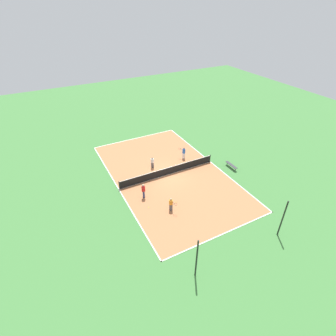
{
  "coord_description": "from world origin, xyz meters",
  "views": [
    {
      "loc": [
        11.25,
        21.44,
        17.14
      ],
      "look_at": [
        0.0,
        0.0,
        0.9
      ],
      "focal_mm": 28.0,
      "sensor_mm": 36.0,
      "label": 1
    }
  ],
  "objects_px": {
    "fence_post_back_left": "(283,219)",
    "fence_post_back_right": "(197,259)",
    "tennis_net": "(168,171)",
    "tennis_ball_left_sideline": "(149,207)",
    "player_center_orange": "(171,203)",
    "player_near_blue": "(184,152)",
    "player_coach_red": "(143,190)",
    "player_far_white": "(152,162)",
    "tennis_ball_far_baseline": "(176,202)",
    "tennis_ball_near_net": "(123,187)",
    "tennis_ball_right_alley": "(171,156)",
    "bench": "(231,165)"
  },
  "relations": [
    {
      "from": "tennis_net",
      "to": "tennis_ball_far_baseline",
      "type": "bearing_deg",
      "value": 71.75
    },
    {
      "from": "player_far_white",
      "to": "tennis_ball_near_net",
      "type": "distance_m",
      "value": 4.89
    },
    {
      "from": "bench",
      "to": "tennis_ball_near_net",
      "type": "distance_m",
      "value": 12.76
    },
    {
      "from": "tennis_ball_left_sideline",
      "to": "fence_post_back_right",
      "type": "height_order",
      "value": "fence_post_back_right"
    },
    {
      "from": "player_far_white",
      "to": "player_coach_red",
      "type": "relative_size",
      "value": 0.87
    },
    {
      "from": "tennis_net",
      "to": "player_far_white",
      "type": "relative_size",
      "value": 8.08
    },
    {
      "from": "player_center_orange",
      "to": "player_near_blue",
      "type": "bearing_deg",
      "value": 126.88
    },
    {
      "from": "tennis_ball_right_alley",
      "to": "tennis_ball_left_sideline",
      "type": "bearing_deg",
      "value": 49.1
    },
    {
      "from": "player_far_white",
      "to": "tennis_ball_far_baseline",
      "type": "height_order",
      "value": "player_far_white"
    },
    {
      "from": "tennis_net",
      "to": "player_coach_red",
      "type": "xyz_separation_m",
      "value": [
        4.0,
        2.39,
        0.43
      ]
    },
    {
      "from": "tennis_net",
      "to": "player_center_orange",
      "type": "height_order",
      "value": "player_center_orange"
    },
    {
      "from": "player_coach_red",
      "to": "bench",
      "type": "bearing_deg",
      "value": -67.58
    },
    {
      "from": "player_near_blue",
      "to": "tennis_ball_near_net",
      "type": "distance_m",
      "value": 8.96
    },
    {
      "from": "player_near_blue",
      "to": "fence_post_back_left",
      "type": "distance_m",
      "value": 14.4
    },
    {
      "from": "tennis_net",
      "to": "player_center_orange",
      "type": "distance_m",
      "value": 5.81
    },
    {
      "from": "player_near_blue",
      "to": "tennis_ball_left_sideline",
      "type": "bearing_deg",
      "value": 98.04
    },
    {
      "from": "player_near_blue",
      "to": "fence_post_back_left",
      "type": "xyz_separation_m",
      "value": [
        -0.82,
        14.35,
        0.95
      ]
    },
    {
      "from": "tennis_ball_near_net",
      "to": "tennis_ball_left_sideline",
      "type": "bearing_deg",
      "value": 105.31
    },
    {
      "from": "fence_post_back_left",
      "to": "fence_post_back_right",
      "type": "height_order",
      "value": "same"
    },
    {
      "from": "tennis_ball_right_alley",
      "to": "tennis_ball_left_sideline",
      "type": "relative_size",
      "value": 1.0
    },
    {
      "from": "bench",
      "to": "player_coach_red",
      "type": "height_order",
      "value": "player_coach_red"
    },
    {
      "from": "player_near_blue",
      "to": "fence_post_back_left",
      "type": "bearing_deg",
      "value": 151.81
    },
    {
      "from": "tennis_net",
      "to": "player_center_orange",
      "type": "relative_size",
      "value": 8.29
    },
    {
      "from": "tennis_ball_far_baseline",
      "to": "tennis_ball_left_sideline",
      "type": "bearing_deg",
      "value": -12.11
    },
    {
      "from": "tennis_ball_left_sideline",
      "to": "fence_post_back_left",
      "type": "distance_m",
      "value": 11.8
    },
    {
      "from": "tennis_ball_left_sideline",
      "to": "player_far_white",
      "type": "bearing_deg",
      "value": -117.98
    },
    {
      "from": "player_far_white",
      "to": "tennis_ball_left_sideline",
      "type": "bearing_deg",
      "value": 122.74
    },
    {
      "from": "tennis_ball_right_alley",
      "to": "fence_post_back_right",
      "type": "distance_m",
      "value": 16.87
    },
    {
      "from": "tennis_ball_far_baseline",
      "to": "tennis_ball_left_sideline",
      "type": "relative_size",
      "value": 1.0
    },
    {
      "from": "fence_post_back_left",
      "to": "tennis_ball_left_sideline",
      "type": "bearing_deg",
      "value": -44.18
    },
    {
      "from": "fence_post_back_left",
      "to": "player_coach_red",
      "type": "bearing_deg",
      "value": -50.19
    },
    {
      "from": "player_near_blue",
      "to": "fence_post_back_right",
      "type": "bearing_deg",
      "value": 121.02
    },
    {
      "from": "tennis_ball_right_alley",
      "to": "fence_post_back_left",
      "type": "xyz_separation_m",
      "value": [
        -1.95,
        15.53,
        1.81
      ]
    },
    {
      "from": "player_near_blue",
      "to": "fence_post_back_right",
      "type": "height_order",
      "value": "fence_post_back_right"
    },
    {
      "from": "tennis_net",
      "to": "fence_post_back_left",
      "type": "distance_m",
      "value": 12.92
    },
    {
      "from": "player_far_white",
      "to": "player_near_blue",
      "type": "bearing_deg",
      "value": -118.22
    },
    {
      "from": "player_near_blue",
      "to": "tennis_ball_far_baseline",
      "type": "relative_size",
      "value": 23.01
    },
    {
      "from": "tennis_ball_right_alley",
      "to": "fence_post_back_right",
      "type": "height_order",
      "value": "fence_post_back_right"
    },
    {
      "from": "player_coach_red",
      "to": "tennis_ball_near_net",
      "type": "bearing_deg",
      "value": 50.07
    },
    {
      "from": "tennis_ball_far_baseline",
      "to": "fence_post_back_right",
      "type": "distance_m",
      "value": 8.2
    },
    {
      "from": "tennis_ball_near_net",
      "to": "fence_post_back_right",
      "type": "height_order",
      "value": "fence_post_back_right"
    },
    {
      "from": "tennis_net",
      "to": "tennis_ball_left_sideline",
      "type": "relative_size",
      "value": 169.78
    },
    {
      "from": "player_far_white",
      "to": "fence_post_back_right",
      "type": "relative_size",
      "value": 0.38
    },
    {
      "from": "bench",
      "to": "player_far_white",
      "type": "distance_m",
      "value": 9.24
    },
    {
      "from": "player_coach_red",
      "to": "player_center_orange",
      "type": "relative_size",
      "value": 1.18
    },
    {
      "from": "player_center_orange",
      "to": "tennis_ball_right_alley",
      "type": "relative_size",
      "value": 20.49
    },
    {
      "from": "tennis_net",
      "to": "tennis_ball_near_net",
      "type": "bearing_deg",
      "value": -1.01
    },
    {
      "from": "bench",
      "to": "tennis_ball_near_net",
      "type": "relative_size",
      "value": 26.51
    },
    {
      "from": "player_near_blue",
      "to": "player_far_white",
      "type": "relative_size",
      "value": 1.1
    },
    {
      "from": "tennis_ball_far_baseline",
      "to": "tennis_ball_near_net",
      "type": "relative_size",
      "value": 1.0
    }
  ]
}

